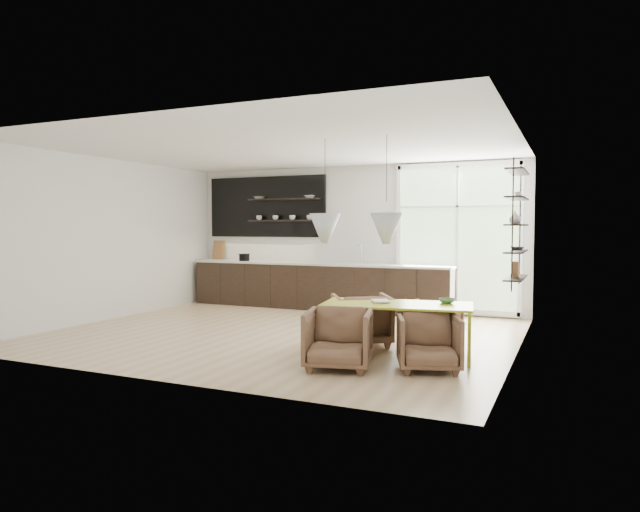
{
  "coord_description": "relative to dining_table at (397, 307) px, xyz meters",
  "views": [
    {
      "loc": [
        4.17,
        -7.86,
        1.68
      ],
      "look_at": [
        0.38,
        0.6,
        1.2
      ],
      "focal_mm": 32.0,
      "sensor_mm": 36.0,
      "label": 1
    }
  ],
  "objects": [
    {
      "name": "room",
      "position": [
        -1.52,
        1.91,
        0.82
      ],
      "size": [
        7.02,
        6.01,
        2.91
      ],
      "color": "beige",
      "rests_on": "ground"
    },
    {
      "name": "kitchen_run",
      "position": [
        -2.79,
        3.5,
        -0.05
      ],
      "size": [
        5.54,
        0.69,
        2.75
      ],
      "color": "black",
      "rests_on": "ground"
    },
    {
      "name": "right_shelving",
      "position": [
        1.26,
        1.99,
        1.01
      ],
      "size": [
        0.26,
        1.22,
        1.9
      ],
      "color": "black",
      "rests_on": "ground"
    },
    {
      "name": "dining_table",
      "position": [
        0.0,
        0.0,
        0.0
      ],
      "size": [
        2.0,
        1.15,
        0.69
      ],
      "rotation": [
        0.0,
        0.0,
        0.16
      ],
      "color": "#B1B81A",
      "rests_on": "ground"
    },
    {
      "name": "armchair_back_left",
      "position": [
        -0.67,
        0.51,
        -0.28
      ],
      "size": [
        1.07,
        1.08,
        0.72
      ],
      "primitive_type": "imported",
      "rotation": [
        0.0,
        0.0,
        3.68
      ],
      "color": "brown",
      "rests_on": "ground"
    },
    {
      "name": "armchair_back_right",
      "position": [
        0.3,
        0.76,
        -0.32
      ],
      "size": [
        0.71,
        0.73,
        0.65
      ],
      "primitive_type": "imported",
      "rotation": [
        0.0,
        0.0,
        3.11
      ],
      "color": "brown",
      "rests_on": "ground"
    },
    {
      "name": "armchair_front_left",
      "position": [
        -0.45,
        -0.89,
        -0.29
      ],
      "size": [
        0.92,
        0.94,
        0.71
      ],
      "primitive_type": "imported",
      "rotation": [
        0.0,
        0.0,
        0.25
      ],
      "color": "brown",
      "rests_on": "ground"
    },
    {
      "name": "armchair_front_right",
      "position": [
        0.54,
        -0.53,
        -0.31
      ],
      "size": [
        0.91,
        0.92,
        0.66
      ],
      "primitive_type": "imported",
      "rotation": [
        0.0,
        0.0,
        0.35
      ],
      "color": "brown",
      "rests_on": "ground"
    },
    {
      "name": "wire_stool",
      "position": [
        -0.84,
        -0.31,
        -0.35
      ],
      "size": [
        0.36,
        0.36,
        0.45
      ],
      "rotation": [
        0.0,
        0.0,
        0.16
      ],
      "color": "black",
      "rests_on": "ground"
    },
    {
      "name": "table_book",
      "position": [
        -0.33,
        -0.02,
        0.06
      ],
      "size": [
        0.33,
        0.36,
        0.03
      ],
      "primitive_type": "imported",
      "rotation": [
        0.0,
        0.0,
        0.48
      ],
      "color": "white",
      "rests_on": "dining_table"
    },
    {
      "name": "table_bowl",
      "position": [
        0.58,
        0.29,
        0.08
      ],
      "size": [
        0.24,
        0.24,
        0.06
      ],
      "primitive_type": "imported",
      "rotation": [
        0.0,
        0.0,
        0.19
      ],
      "color": "#4A7E52",
      "rests_on": "dining_table"
    }
  ]
}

